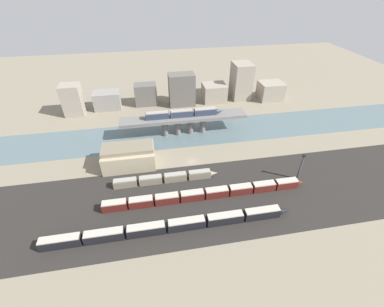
% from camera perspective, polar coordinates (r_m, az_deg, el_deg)
% --- Properties ---
extents(ground_plane, '(400.00, 400.00, 0.00)m').
position_cam_1_polar(ground_plane, '(119.03, 0.06, -1.79)').
color(ground_plane, gray).
extents(railbed_yard, '(280.00, 42.00, 0.01)m').
position_cam_1_polar(railbed_yard, '(101.52, 2.46, -10.02)').
color(railbed_yard, '#282623').
rests_on(railbed_yard, ground).
extents(river_water, '(320.00, 27.03, 0.01)m').
position_cam_1_polar(river_water, '(139.70, -1.77, 4.54)').
color(river_water, slate).
rests_on(river_water, ground).
extents(bridge, '(65.90, 9.07, 10.24)m').
position_cam_1_polar(bridge, '(135.65, -1.83, 7.44)').
color(bridge, slate).
rests_on(bridge, ground).
extents(train_on_bridge, '(40.75, 3.04, 3.59)m').
position_cam_1_polar(train_on_bridge, '(133.86, -1.70, 8.93)').
color(train_on_bridge, '#2D384C').
rests_on(train_on_bridge, bridge).
extents(train_yard_near, '(85.75, 3.11, 3.93)m').
position_cam_1_polar(train_yard_near, '(90.73, -4.64, -15.78)').
color(train_yard_near, black).
rests_on(train_yard_near, ground).
extents(train_yard_mid, '(80.21, 3.20, 3.79)m').
position_cam_1_polar(train_yard_mid, '(100.91, 3.46, -8.91)').
color(train_yard_mid, '#5B1E19').
rests_on(train_yard_mid, ground).
extents(train_yard_far, '(43.66, 2.72, 3.60)m').
position_cam_1_polar(train_yard_far, '(108.01, -5.85, -5.49)').
color(train_yard_far, gray).
rests_on(train_yard_far, ground).
extents(warehouse_building, '(22.74, 14.04, 9.94)m').
position_cam_1_polar(warehouse_building, '(118.01, -13.87, -0.53)').
color(warehouse_building, tan).
rests_on(warehouse_building, ground).
extents(signal_tower, '(1.00, 0.85, 12.72)m').
position_cam_1_polar(signal_tower, '(114.86, 22.98, -2.80)').
color(signal_tower, '#4C4C51').
rests_on(signal_tower, ground).
extents(city_block_far_left, '(11.12, 10.13, 18.40)m').
position_cam_1_polar(city_block_far_left, '(170.91, -25.02, 10.76)').
color(city_block_far_left, gray).
rests_on(city_block_far_left, ground).
extents(city_block_left, '(16.11, 11.10, 10.72)m').
position_cam_1_polar(city_block_left, '(172.78, -18.27, 11.20)').
color(city_block_left, gray).
rests_on(city_block_left, ground).
extents(city_block_center, '(13.81, 9.11, 13.47)m').
position_cam_1_polar(city_block_center, '(171.61, -10.23, 12.80)').
color(city_block_center, '#605B56').
rests_on(city_block_center, ground).
extents(city_block_right, '(16.18, 9.74, 20.20)m').
position_cam_1_polar(city_block_right, '(167.34, -2.30, 13.97)').
color(city_block_right, '#605B56').
rests_on(city_block_right, ground).
extents(city_block_far_right, '(14.87, 13.33, 11.08)m').
position_cam_1_polar(city_block_far_right, '(175.54, 4.94, 13.35)').
color(city_block_far_right, gray).
rests_on(city_block_far_right, ground).
extents(city_block_tall, '(11.87, 14.41, 23.21)m').
position_cam_1_polar(city_block_tall, '(180.38, 10.86, 15.57)').
color(city_block_tall, gray).
rests_on(city_block_tall, ground).
extents(city_block_low, '(15.45, 12.91, 11.40)m').
position_cam_1_polar(city_block_low, '(184.86, 17.04, 13.18)').
color(city_block_low, gray).
rests_on(city_block_low, ground).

